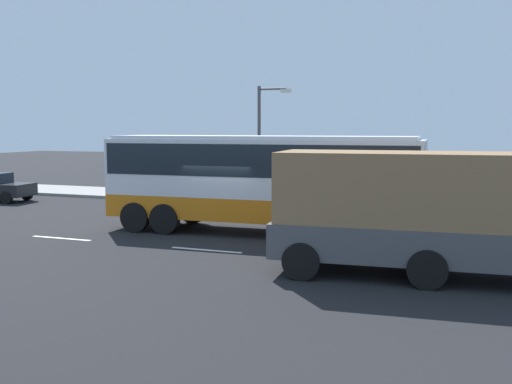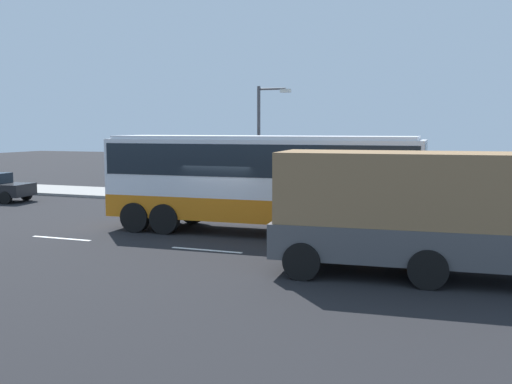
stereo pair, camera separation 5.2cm
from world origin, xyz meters
name	(u,v)px [view 2 (the right image)]	position (x,y,z in m)	size (l,w,h in m)	color
ground_plane	(228,233)	(0.00, 0.00, 0.00)	(120.00, 120.00, 0.00)	black
sidewalk_curb	(298,201)	(0.00, 9.12, 0.07)	(80.00, 4.00, 0.15)	gray
lane_centreline	(306,258)	(3.80, -3.00, 0.00)	(45.65, 0.16, 0.01)	white
coach_bus	(261,173)	(1.18, 0.35, 2.19)	(11.43, 3.15, 3.53)	orange
cargo_truck	(430,210)	(7.30, -3.98, 1.72)	(8.44, 3.24, 3.20)	navy
pedestrian_near_curb	(196,179)	(-5.99, 9.53, 1.02)	(0.32, 0.32, 1.53)	brown
pedestrian_at_crossing	(228,179)	(-3.80, 9.01, 1.12)	(0.32, 0.32, 1.69)	#38334C
street_lamp	(263,135)	(-1.30, 7.41, 3.47)	(1.69, 0.24, 5.67)	#47474C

